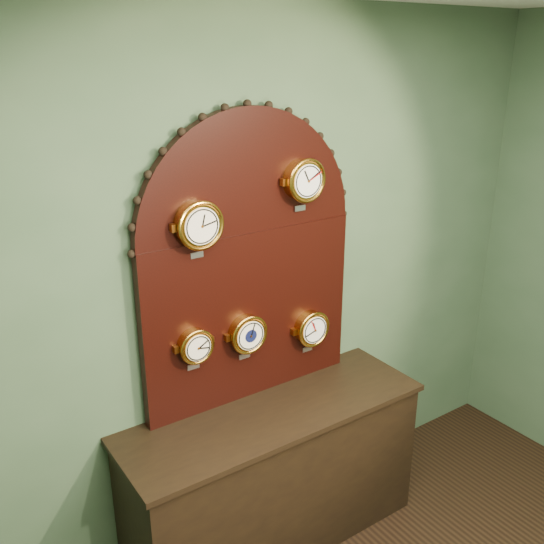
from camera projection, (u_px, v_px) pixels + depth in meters
wall_back at (245, 291)px, 3.10m from camera, size 4.00×0.00×4.00m
shop_counter at (274, 478)px, 3.24m from camera, size 1.60×0.50×0.80m
display_board at (249, 252)px, 2.99m from camera, size 1.26×0.06×1.53m
roman_clock at (199, 225)px, 2.70m from camera, size 0.23×0.08×0.28m
arabic_clock at (304, 180)px, 2.97m from camera, size 0.22×0.08×0.27m
hygrometer at (195, 346)px, 2.88m from camera, size 0.18×0.08×0.23m
barometer at (247, 334)px, 3.05m from camera, size 0.21×0.08×0.26m
tide_clock at (311, 328)px, 3.29m from camera, size 0.21×0.08×0.26m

